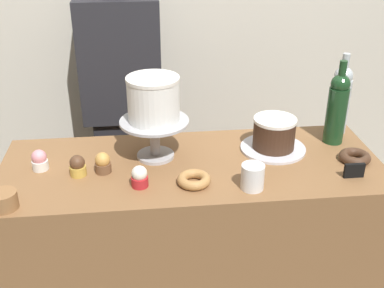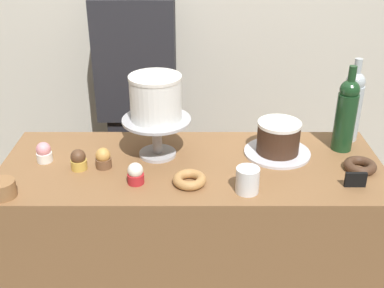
{
  "view_description": "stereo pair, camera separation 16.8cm",
  "coord_description": "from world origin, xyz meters",
  "px_view_note": "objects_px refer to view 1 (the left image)",
  "views": [
    {
      "loc": [
        -0.16,
        -1.49,
        1.77
      ],
      "look_at": [
        0.0,
        0.0,
        1.01
      ],
      "focal_mm": 44.94,
      "sensor_mm": 36.0,
      "label": 1
    },
    {
      "loc": [
        0.0,
        -1.5,
        1.77
      ],
      "look_at": [
        0.0,
        0.0,
        1.01
      ],
      "focal_mm": 44.94,
      "sensor_mm": 36.0,
      "label": 2
    }
  ],
  "objects_px": {
    "cake_stand_pedestal": "(155,132)",
    "barista_figure": "(124,118)",
    "donut_chocolate": "(355,157)",
    "wine_bottle_green": "(337,107)",
    "cupcake_caramel": "(103,163)",
    "price_sign_chalkboard": "(354,171)",
    "donut_maple": "(194,180)",
    "cookie_stack": "(4,200)",
    "white_layer_cake": "(153,99)",
    "coffee_cup_ceramic": "(253,177)",
    "chocolate_round_cake": "(274,133)",
    "wine_bottle_clear": "(340,98)",
    "cupcake_vanilla": "(140,177)",
    "cupcake_chocolate": "(78,166)",
    "cupcake_strawberry": "(40,160)"
  },
  "relations": [
    {
      "from": "cake_stand_pedestal",
      "to": "barista_figure",
      "type": "height_order",
      "value": "barista_figure"
    },
    {
      "from": "donut_chocolate",
      "to": "wine_bottle_green",
      "type": "bearing_deg",
      "value": 97.78
    },
    {
      "from": "wine_bottle_green",
      "to": "barista_figure",
      "type": "bearing_deg",
      "value": 147.96
    },
    {
      "from": "donut_chocolate",
      "to": "cupcake_caramel",
      "type": "bearing_deg",
      "value": 178.8
    },
    {
      "from": "barista_figure",
      "to": "price_sign_chalkboard",
      "type": "bearing_deg",
      "value": -44.71
    },
    {
      "from": "cake_stand_pedestal",
      "to": "cupcake_caramel",
      "type": "height_order",
      "value": "cake_stand_pedestal"
    },
    {
      "from": "donut_maple",
      "to": "cookie_stack",
      "type": "height_order",
      "value": "cookie_stack"
    },
    {
      "from": "wine_bottle_green",
      "to": "cookie_stack",
      "type": "distance_m",
      "value": 1.22
    },
    {
      "from": "donut_chocolate",
      "to": "cookie_stack",
      "type": "relative_size",
      "value": 1.33
    },
    {
      "from": "white_layer_cake",
      "to": "coffee_cup_ceramic",
      "type": "relative_size",
      "value": 2.18
    },
    {
      "from": "chocolate_round_cake",
      "to": "wine_bottle_clear",
      "type": "xyz_separation_m",
      "value": [
        0.3,
        0.13,
        0.07
      ]
    },
    {
      "from": "chocolate_round_cake",
      "to": "cupcake_caramel",
      "type": "relative_size",
      "value": 2.13
    },
    {
      "from": "cake_stand_pedestal",
      "to": "wine_bottle_green",
      "type": "distance_m",
      "value": 0.69
    },
    {
      "from": "cookie_stack",
      "to": "barista_figure",
      "type": "bearing_deg",
      "value": 67.86
    },
    {
      "from": "cupcake_caramel",
      "to": "cupcake_vanilla",
      "type": "bearing_deg",
      "value": -40.56
    },
    {
      "from": "chocolate_round_cake",
      "to": "donut_chocolate",
      "type": "relative_size",
      "value": 1.42
    },
    {
      "from": "donut_chocolate",
      "to": "barista_figure",
      "type": "xyz_separation_m",
      "value": [
        -0.84,
        0.67,
        -0.1
      ]
    },
    {
      "from": "coffee_cup_ceramic",
      "to": "wine_bottle_clear",
      "type": "bearing_deg",
      "value": 41.74
    },
    {
      "from": "cake_stand_pedestal",
      "to": "wine_bottle_clear",
      "type": "xyz_separation_m",
      "value": [
        0.74,
        0.14,
        0.04
      ]
    },
    {
      "from": "cupcake_chocolate",
      "to": "donut_maple",
      "type": "distance_m",
      "value": 0.4
    },
    {
      "from": "wine_bottle_clear",
      "to": "cupcake_chocolate",
      "type": "bearing_deg",
      "value": -166.62
    },
    {
      "from": "cupcake_vanilla",
      "to": "price_sign_chalkboard",
      "type": "bearing_deg",
      "value": -1.8
    },
    {
      "from": "cake_stand_pedestal",
      "to": "wine_bottle_green",
      "type": "relative_size",
      "value": 0.76
    },
    {
      "from": "white_layer_cake",
      "to": "price_sign_chalkboard",
      "type": "height_order",
      "value": "white_layer_cake"
    },
    {
      "from": "chocolate_round_cake",
      "to": "cookie_stack",
      "type": "height_order",
      "value": "chocolate_round_cake"
    },
    {
      "from": "cake_stand_pedestal",
      "to": "white_layer_cake",
      "type": "xyz_separation_m",
      "value": [
        0.0,
        0.0,
        0.13
      ]
    },
    {
      "from": "wine_bottle_green",
      "to": "cookie_stack",
      "type": "bearing_deg",
      "value": -164.23
    },
    {
      "from": "cupcake_caramel",
      "to": "barista_figure",
      "type": "bearing_deg",
      "value": 85.24
    },
    {
      "from": "cupcake_chocolate",
      "to": "white_layer_cake",
      "type": "bearing_deg",
      "value": 20.87
    },
    {
      "from": "cake_stand_pedestal",
      "to": "cupcake_chocolate",
      "type": "distance_m",
      "value": 0.29
    },
    {
      "from": "wine_bottle_green",
      "to": "coffee_cup_ceramic",
      "type": "relative_size",
      "value": 3.83
    },
    {
      "from": "chocolate_round_cake",
      "to": "cupcake_caramel",
      "type": "bearing_deg",
      "value": -170.95
    },
    {
      "from": "cookie_stack",
      "to": "cupcake_strawberry",
      "type": "bearing_deg",
      "value": 73.53
    },
    {
      "from": "coffee_cup_ceramic",
      "to": "barista_figure",
      "type": "xyz_separation_m",
      "value": [
        -0.43,
        0.81,
        -0.13
      ]
    },
    {
      "from": "wine_bottle_clear",
      "to": "donut_chocolate",
      "type": "bearing_deg",
      "value": -95.77
    },
    {
      "from": "cupcake_chocolate",
      "to": "coffee_cup_ceramic",
      "type": "xyz_separation_m",
      "value": [
        0.57,
        -0.15,
        0.01
      ]
    },
    {
      "from": "price_sign_chalkboard",
      "to": "chocolate_round_cake",
      "type": "bearing_deg",
      "value": 133.77
    },
    {
      "from": "wine_bottle_clear",
      "to": "cupcake_vanilla",
      "type": "height_order",
      "value": "wine_bottle_clear"
    },
    {
      "from": "chocolate_round_cake",
      "to": "barista_figure",
      "type": "distance_m",
      "value": 0.81
    },
    {
      "from": "donut_maple",
      "to": "wine_bottle_clear",
      "type": "bearing_deg",
      "value": 28.79
    },
    {
      "from": "wine_bottle_green",
      "to": "donut_maple",
      "type": "xyz_separation_m",
      "value": [
        -0.57,
        -0.25,
        -0.13
      ]
    },
    {
      "from": "cupcake_vanilla",
      "to": "coffee_cup_ceramic",
      "type": "bearing_deg",
      "value": -8.19
    },
    {
      "from": "cookie_stack",
      "to": "barista_figure",
      "type": "relative_size",
      "value": 0.05
    },
    {
      "from": "white_layer_cake",
      "to": "cupcake_vanilla",
      "type": "bearing_deg",
      "value": -106.85
    },
    {
      "from": "white_layer_cake",
      "to": "coffee_cup_ceramic",
      "type": "xyz_separation_m",
      "value": [
        0.3,
        -0.25,
        -0.18
      ]
    },
    {
      "from": "wine_bottle_green",
      "to": "donut_chocolate",
      "type": "bearing_deg",
      "value": -82.22
    },
    {
      "from": "donut_chocolate",
      "to": "barista_figure",
      "type": "distance_m",
      "value": 1.08
    },
    {
      "from": "cupcake_chocolate",
      "to": "cupcake_strawberry",
      "type": "bearing_deg",
      "value": 157.94
    },
    {
      "from": "donut_maple",
      "to": "price_sign_chalkboard",
      "type": "distance_m",
      "value": 0.54
    },
    {
      "from": "cake_stand_pedestal",
      "to": "wine_bottle_clear",
      "type": "relative_size",
      "value": 0.76
    }
  ]
}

